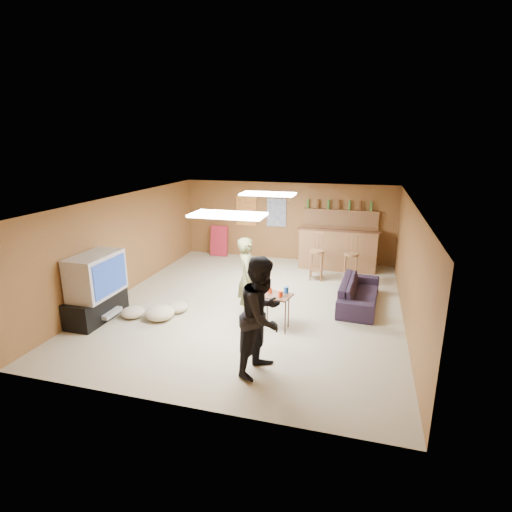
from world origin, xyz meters
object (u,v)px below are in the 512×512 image
(person_olive, at_px, (248,278))
(sofa, at_px, (359,293))
(person_black, at_px, (262,316))
(tv_body, at_px, (96,275))
(bar_counter, at_px, (338,249))
(tray_table, at_px, (276,312))

(person_olive, distance_m, sofa, 2.43)
(person_black, xyz_separation_m, sofa, (1.33, 2.93, -0.62))
(person_black, bearing_deg, sofa, -7.40)
(tv_body, height_order, sofa, tv_body)
(person_olive, relative_size, sofa, 0.85)
(person_black, bearing_deg, tv_body, 92.53)
(bar_counter, relative_size, sofa, 1.07)
(person_black, distance_m, tray_table, 1.48)
(tv_body, relative_size, person_black, 0.62)
(tray_table, bearing_deg, tv_body, -171.93)
(tv_body, xyz_separation_m, bar_counter, (4.15, 4.45, -0.35))
(person_black, xyz_separation_m, tray_table, (-0.10, 1.37, -0.55))
(person_olive, xyz_separation_m, tray_table, (0.67, -0.44, -0.45))
(person_olive, bearing_deg, tray_table, -138.22)
(person_olive, height_order, tray_table, person_olive)
(tv_body, relative_size, tray_table, 1.62)
(tv_body, bearing_deg, tray_table, 8.07)
(person_olive, relative_size, person_black, 0.89)
(sofa, relative_size, tray_table, 2.76)
(sofa, bearing_deg, person_olive, 121.62)
(tv_body, xyz_separation_m, tray_table, (3.37, 0.48, -0.56))
(person_olive, height_order, sofa, person_olive)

